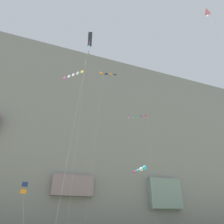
% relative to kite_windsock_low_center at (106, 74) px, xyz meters
% --- Properties ---
extents(cliff_face, '(180.00, 32.05, 64.31)m').
position_rel_kite_windsock_low_center_xyz_m(cliff_face, '(-1.46, 40.58, 0.23)').
color(cliff_face, gray).
rests_on(cliff_face, ground).
extents(kite_windsock_low_center, '(5.87, 1.73, 32.32)m').
position_rel_kite_windsock_low_center_xyz_m(kite_windsock_low_center, '(0.00, 0.00, 0.00)').
color(kite_windsock_low_center, orange).
rests_on(kite_windsock_low_center, ground).
extents(kite_banner_far_left, '(4.70, 5.03, 26.21)m').
position_rel_kite_windsock_low_center_xyz_m(kite_banner_far_left, '(11.29, 6.59, -7.70)').
color(kite_banner_far_left, black).
rests_on(kite_banner_far_left, ground).
extents(kite_diamond_mid_right, '(2.56, 5.33, 27.02)m').
position_rel_kite_windsock_low_center_xyz_m(kite_diamond_mid_right, '(-6.79, -13.59, -6.60)').
color(kite_diamond_mid_right, black).
rests_on(kite_diamond_mid_right, ground).
extents(kite_delta_upper_mid, '(2.85, 5.81, 34.45)m').
position_rel_kite_windsock_low_center_xyz_m(kite_delta_upper_mid, '(13.27, -18.67, 0.70)').
color(kite_delta_upper_mid, pink).
rests_on(kite_delta_upper_mid, ground).
extents(kite_windsock_low_left, '(2.38, 5.10, 12.02)m').
position_rel_kite_windsock_low_center_xyz_m(kite_windsock_low_left, '(9.72, 3.98, -20.38)').
color(kite_windsock_low_left, '#38B2D1').
rests_on(kite_windsock_low_left, ground).
extents(kite_box_low_right, '(2.02, 5.69, 7.62)m').
position_rel_kite_windsock_low_center_xyz_m(kite_box_low_right, '(-12.71, 4.08, -25.15)').
color(kite_box_low_right, navy).
rests_on(kite_box_low_right, ground).
extents(kite_banner_near_cliff, '(3.47, 3.52, 25.72)m').
position_rel_kite_windsock_low_center_xyz_m(kite_banner_near_cliff, '(-7.74, -5.21, -7.55)').
color(kite_banner_near_cliff, black).
rests_on(kite_banner_near_cliff, ground).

